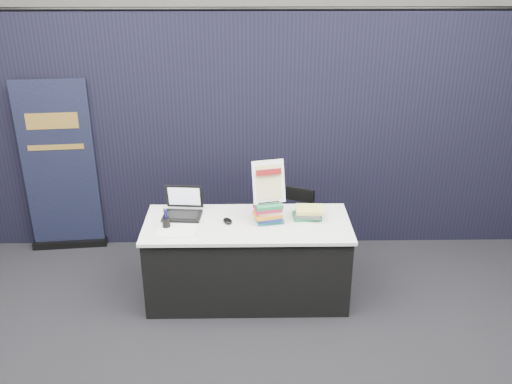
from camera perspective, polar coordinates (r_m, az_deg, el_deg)
The scene contains 15 objects.
floor at distance 4.91m, azimuth -0.82°, elevation -13.86°, with size 8.00×8.00×0.00m, color black.
wall_back at distance 7.97m, azimuth -0.97°, elevation 14.97°, with size 8.00×0.02×3.50m, color beige.
drape_partition at distance 5.76m, azimuth -0.93°, elevation 5.71°, with size 6.00×0.08×2.40m, color black.
display_table at distance 5.15m, azimuth -0.86°, elevation -6.78°, with size 1.80×0.75×0.75m.
laptop at distance 5.12m, azimuth -7.37°, elevation -1.66°, with size 0.35×0.29×0.25m.
mouse at distance 4.97m, azimuth -2.87°, elevation -2.89°, with size 0.07×0.12×0.04m, color black.
brochure_left at distance 4.78m, azimuth -7.41°, elevation -4.46°, with size 0.27×0.19×0.00m, color white.
brochure_mid at distance 4.89m, azimuth -8.01°, elevation -3.82°, with size 0.32×0.23×0.00m, color white.
brochure_right at distance 4.85m, azimuth -7.68°, elevation -4.02°, with size 0.31×0.22×0.00m, color silver.
pen_cup at distance 4.94m, azimuth -8.97°, elevation -3.02°, with size 0.07×0.07×0.09m, color black.
book_stack_tall at distance 4.95m, azimuth 1.26°, elevation -2.04°, with size 0.24×0.21×0.18m.
book_stack_short at distance 5.05m, azimuth 5.24°, elevation -2.11°, with size 0.24×0.19×0.10m.
info_sign at distance 4.87m, azimuth 1.27°, elevation 0.97°, with size 0.30×0.17×0.38m.
pullup_banner at distance 6.11m, azimuth -18.92°, elevation 1.42°, with size 0.77×0.17×1.80m.
stacking_chair at distance 5.59m, azimuth 4.09°, elevation -3.41°, with size 0.47×0.49×0.80m.
Camera 1 is at (0.01, -3.87, 3.03)m, focal length 40.00 mm.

